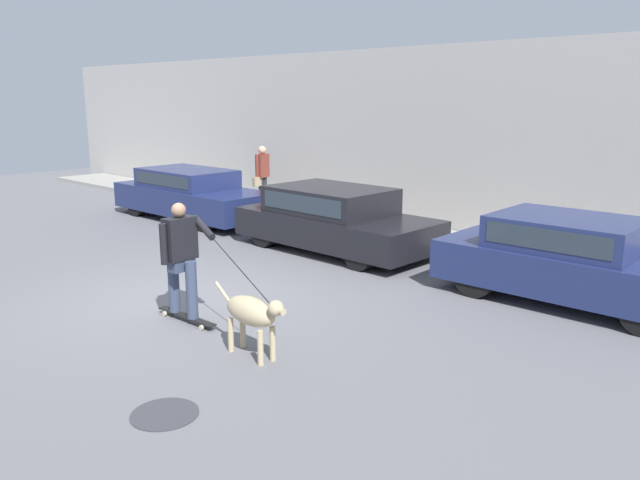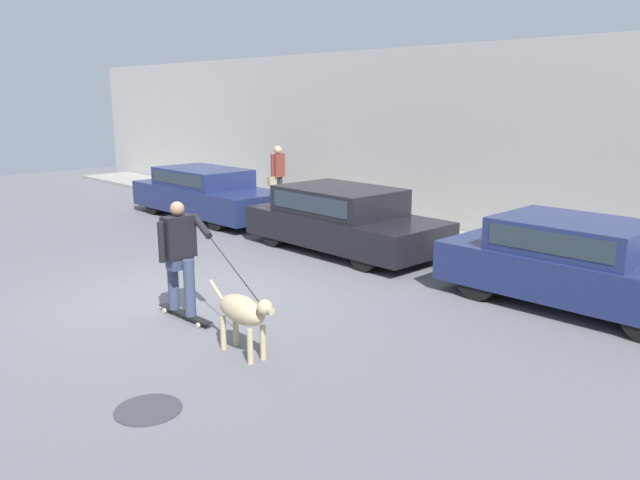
{
  "view_description": "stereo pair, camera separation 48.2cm",
  "coord_description": "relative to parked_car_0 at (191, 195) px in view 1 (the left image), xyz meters",
  "views": [
    {
      "loc": [
        7.55,
        -5.12,
        3.0
      ],
      "look_at": [
        1.51,
        1.4,
        0.95
      ],
      "focal_mm": 35.0,
      "sensor_mm": 36.0,
      "label": 1
    },
    {
      "loc": [
        7.9,
        -4.78,
        3.0
      ],
      "look_at": [
        1.51,
        1.4,
        0.95
      ],
      "focal_mm": 35.0,
      "sensor_mm": 36.0,
      "label": 2
    }
  ],
  "objects": [
    {
      "name": "ground_plane",
      "position": [
        5.26,
        -3.95,
        -0.61
      ],
      "size": [
        36.0,
        36.0,
        0.0
      ],
      "primitive_type": "plane",
      "color": "slate"
    },
    {
      "name": "back_wall",
      "position": [
        5.26,
        3.02,
        1.43
      ],
      "size": [
        32.0,
        0.3,
        4.09
      ],
      "color": "#B2ADA8",
      "rests_on": "ground_plane"
    },
    {
      "name": "sidewalk_curb",
      "position": [
        5.26,
        1.95,
        -0.56
      ],
      "size": [
        30.0,
        1.82,
        0.11
      ],
      "color": "gray",
      "rests_on": "ground_plane"
    },
    {
      "name": "parked_car_0",
      "position": [
        0.0,
        0.0,
        0.0
      ],
      "size": [
        4.57,
        1.69,
        1.24
      ],
      "rotation": [
        0.0,
        0.0,
        0.01
      ],
      "color": "black",
      "rests_on": "ground_plane"
    },
    {
      "name": "parked_car_1",
      "position": [
        4.78,
        0.0,
        0.01
      ],
      "size": [
        4.14,
        1.88,
        1.26
      ],
      "rotation": [
        0.0,
        0.0,
        -0.02
      ],
      "color": "black",
      "rests_on": "ground_plane"
    },
    {
      "name": "parked_car_2",
      "position": [
        9.49,
        -0.0,
        0.02
      ],
      "size": [
        3.93,
        1.77,
        1.28
      ],
      "rotation": [
        0.0,
        0.0,
        0.02
      ],
      "color": "black",
      "rests_on": "ground_plane"
    },
    {
      "name": "dog",
      "position": [
        7.55,
        -4.57,
        -0.07
      ],
      "size": [
        1.28,
        0.37,
        0.8
      ],
      "rotation": [
        0.0,
        0.0,
        -0.05
      ],
      "color": "tan",
      "rests_on": "ground_plane"
    },
    {
      "name": "skateboarder",
      "position": [
        5.96,
        -4.41,
        0.31
      ],
      "size": [
        2.55,
        0.62,
        1.64
      ],
      "rotation": [
        0.0,
        0.0,
        0.03
      ],
      "color": "beige",
      "rests_on": "ground_plane"
    },
    {
      "name": "pedestrian_with_bag",
      "position": [
        0.65,
        1.8,
        0.41
      ],
      "size": [
        0.24,
        0.65,
        1.64
      ],
      "rotation": [
        0.0,
        0.0,
        3.31
      ],
      "color": "#28282D",
      "rests_on": "sidewalk_curb"
    },
    {
      "name": "manhole_cover",
      "position": [
        7.97,
        -6.07,
        -0.61
      ],
      "size": [
        0.66,
        0.66,
        0.01
      ],
      "color": "#38383D",
      "rests_on": "ground_plane"
    }
  ]
}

